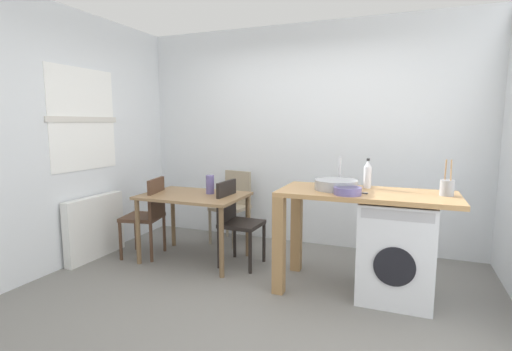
{
  "coord_description": "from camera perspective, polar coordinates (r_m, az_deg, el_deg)",
  "views": [
    {
      "loc": [
        1.18,
        -2.87,
        1.51
      ],
      "look_at": [
        -0.13,
        0.45,
        1.01
      ],
      "focal_mm": 26.51,
      "sensor_mm": 36.0,
      "label": 1
    }
  ],
  "objects": [
    {
      "name": "utensil_crock",
      "position": [
        3.46,
        26.87,
        -1.6
      ],
      "size": [
        0.11,
        0.11,
        0.3
      ],
      "color": "gray",
      "rests_on": "kitchen_counter"
    },
    {
      "name": "chair_spare_by_wall",
      "position": [
        4.84,
        -3.45,
        -4.06
      ],
      "size": [
        0.47,
        0.47,
        0.9
      ],
      "rotation": [
        0.0,
        0.0,
        2.96
      ],
      "color": "gray",
      "rests_on": "ground_plane"
    },
    {
      "name": "chair_person_seat",
      "position": [
        4.46,
        -15.95,
        -5.39
      ],
      "size": [
        0.48,
        0.48,
        0.9
      ],
      "rotation": [
        0.0,
        0.0,
        1.79
      ],
      "color": "#4C3323",
      "rests_on": "ground_plane"
    },
    {
      "name": "washing_machine",
      "position": [
        3.52,
        20.32,
        -10.45
      ],
      "size": [
        0.6,
        0.61,
        0.86
      ],
      "color": "silver",
      "rests_on": "ground_plane"
    },
    {
      "name": "chair_opposite",
      "position": [
        4.06,
        -3.11,
        -6.41
      ],
      "size": [
        0.42,
        0.42,
        0.9
      ],
      "rotation": [
        0.0,
        0.0,
        -1.61
      ],
      "color": "black",
      "rests_on": "ground_plane"
    },
    {
      "name": "kitchen_counter",
      "position": [
        3.48,
        12.74,
        -4.73
      ],
      "size": [
        1.5,
        0.68,
        0.92
      ],
      "color": "tan",
      "rests_on": "ground_plane"
    },
    {
      "name": "scissors",
      "position": [
        3.33,
        15.29,
        -2.53
      ],
      "size": [
        0.15,
        0.06,
        0.01
      ],
      "color": "#B2B2B7",
      "rests_on": "kitchen_counter"
    },
    {
      "name": "ground_plane",
      "position": [
        3.45,
        -0.74,
        -18.06
      ],
      "size": [
        5.46,
        5.46,
        0.0
      ],
      "primitive_type": "plane",
      "color": "slate"
    },
    {
      "name": "radiator",
      "position": [
        4.65,
        -23.11,
        -7.19
      ],
      "size": [
        0.1,
        0.8,
        0.7
      ],
      "primitive_type": "cube",
      "color": "white",
      "rests_on": "ground_plane"
    },
    {
      "name": "vase",
      "position": [
        4.17,
        -6.95,
        -1.35
      ],
      "size": [
        0.09,
        0.09,
        0.21
      ],
      "primitive_type": "cylinder",
      "color": "slate",
      "rests_on": "dining_table"
    },
    {
      "name": "tap",
      "position": [
        3.61,
        12.52,
        0.55
      ],
      "size": [
        0.02,
        0.02,
        0.28
      ],
      "primitive_type": "cylinder",
      "color": "#B2B2B7",
      "rests_on": "kitchen_counter"
    },
    {
      "name": "wall_window_side",
      "position": [
        4.4,
        -27.73,
        4.95
      ],
      "size": [
        0.12,
        3.8,
        2.7
      ],
      "color": "silver",
      "rests_on": "ground_plane"
    },
    {
      "name": "sink_basin",
      "position": [
        3.45,
        11.99,
        -1.37
      ],
      "size": [
        0.38,
        0.38,
        0.09
      ],
      "primitive_type": "cylinder",
      "color": "#9EA0A5",
      "rests_on": "kitchen_counter"
    },
    {
      "name": "dining_table",
      "position": [
        4.2,
        -9.36,
        -4.12
      ],
      "size": [
        1.1,
        0.76,
        0.74
      ],
      "color": "olive",
      "rests_on": "ground_plane"
    },
    {
      "name": "mixing_bowl",
      "position": [
        3.23,
        13.65,
        -2.2
      ],
      "size": [
        0.23,
        0.23,
        0.06
      ],
      "color": "slate",
      "rests_on": "kitchen_counter"
    },
    {
      "name": "wall_back",
      "position": [
        4.77,
        7.28,
        5.92
      ],
      "size": [
        4.6,
        0.1,
        2.7
      ],
      "primitive_type": "cube",
      "color": "silver",
      "rests_on": "ground_plane"
    },
    {
      "name": "bottle_tall_green",
      "position": [
        3.6,
        16.48,
        0.12
      ],
      "size": [
        0.07,
        0.07,
        0.27
      ],
      "color": "silver",
      "rests_on": "kitchen_counter"
    }
  ]
}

